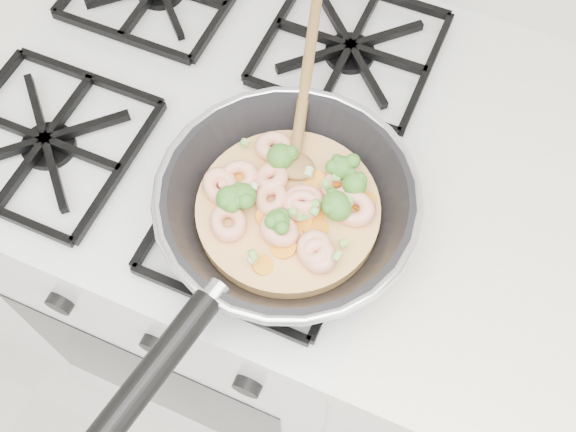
% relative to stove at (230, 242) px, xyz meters
% --- Properties ---
extents(stove, '(0.60, 0.60, 0.92)m').
position_rel_stove_xyz_m(stove, '(0.00, 0.00, 0.00)').
color(stove, white).
rests_on(stove, ground).
extents(skillet, '(0.30, 0.64, 0.09)m').
position_rel_stove_xyz_m(skillet, '(0.18, -0.14, 0.50)').
color(skillet, black).
rests_on(skillet, stove).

